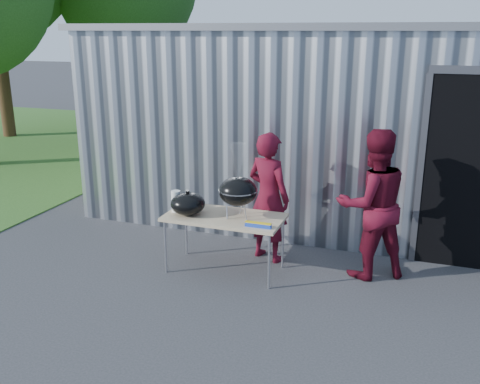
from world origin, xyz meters
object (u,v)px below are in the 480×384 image
at_px(folding_table, 224,219).
at_px(person_cook, 268,197).
at_px(kettle_grill, 238,186).
at_px(person_bystander, 372,204).

distance_m(folding_table, person_cook, 0.72).
bearing_deg(person_cook, kettle_grill, 89.25).
distance_m(kettle_grill, person_bystander, 1.68).
bearing_deg(kettle_grill, folding_table, 177.62).
distance_m(kettle_grill, person_cook, 0.68).
bearing_deg(kettle_grill, person_cook, 67.99).
bearing_deg(folding_table, kettle_grill, -2.38).
relative_size(folding_table, kettle_grill, 1.58).
height_order(folding_table, kettle_grill, kettle_grill).
height_order(kettle_grill, person_cook, person_cook).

